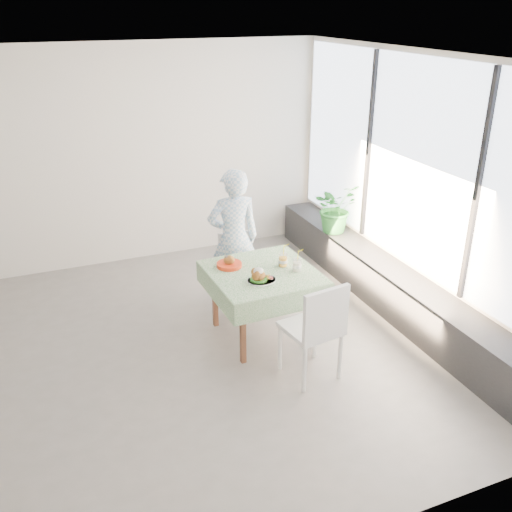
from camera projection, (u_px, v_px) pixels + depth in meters
name	position (u px, v px, depth m)	size (l,w,h in m)	color
floor	(148.00, 361.00, 5.58)	(6.00, 6.00, 0.00)	slate
ceiling	(120.00, 61.00, 4.43)	(6.00, 6.00, 0.00)	white
wall_back	(95.00, 161.00, 7.11)	(6.00, 0.02, 2.80)	white
wall_front	(235.00, 394.00, 2.90)	(6.00, 0.02, 2.80)	white
wall_right	(417.00, 189.00, 6.05)	(0.02, 5.00, 2.80)	white
window_pane	(418.00, 166.00, 5.94)	(0.01, 4.80, 2.18)	#D1E0F9
window_ledge	(391.00, 288.00, 6.45)	(0.40, 4.80, 0.50)	black
cafe_table	(262.00, 296.00, 5.84)	(1.07, 1.07, 0.74)	brown
chair_far	(239.00, 284.00, 6.53)	(0.44, 0.44, 0.84)	white
chair_near	(311.00, 347.00, 5.26)	(0.53, 0.53, 0.99)	white
diner	(234.00, 239.00, 6.35)	(0.59, 0.38, 1.61)	#87B2D8
main_dish	(260.00, 277.00, 5.50)	(0.29, 0.29, 0.15)	white
juice_cup_orange	(283.00, 260.00, 5.81)	(0.10, 0.10, 0.27)	white
juice_cup_lemonade	(297.00, 265.00, 5.71)	(0.09, 0.09, 0.26)	white
second_dish	(229.00, 263.00, 5.81)	(0.26, 0.26, 0.12)	red
potted_plant	(336.00, 208.00, 7.25)	(0.58, 0.50, 0.64)	#256F29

